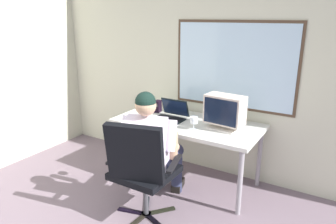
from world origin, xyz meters
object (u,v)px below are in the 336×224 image
Objects in this scene: cd_case at (136,117)px; desk at (187,127)px; office_chair at (141,166)px; desk_speaker at (158,106)px; person_seated at (152,147)px; crt_monitor at (225,111)px; laptop at (172,114)px; wine_glass at (194,121)px.

desk is at bearing 17.01° from cd_case.
desk_speaker is (-0.51, 1.05, 0.22)m from office_chair.
person_seated is 8.40× the size of desk_speaker.
cd_case is (-1.01, -0.18, -0.19)m from crt_monitor.
desk_speaker reaches higher than desk.
person_seated reaches higher than laptop.
wine_glass is at bearing -143.81° from crt_monitor.
wine_glass is (0.17, -0.18, 0.16)m from desk.
laptop reaches higher than desk_speaker.
office_chair is 0.29m from person_seated.
desk is 11.64× the size of wine_glass.
desk_speaker is 0.90× the size of cd_case.
wine_glass is 0.86× the size of cd_case.
person_seated is 7.56× the size of cd_case.
wine_glass is 0.73m from desk_speaker.
office_chair is 2.45× the size of crt_monitor.
desk_speaker reaches higher than wine_glass.
laptop is (-0.21, 0.01, 0.12)m from desk.
office_chair is at bearing -64.35° from desk_speaker.
cd_case is at bearing -152.71° from laptop.
wine_glass is 0.95× the size of desk_speaker.
laptop is at bearing 179.27° from crt_monitor.
crt_monitor is at bearing 53.42° from person_seated.
desk is at bearing 133.49° from wine_glass.
desk_speaker is (-0.44, 0.77, 0.15)m from person_seated.
person_seated reaches higher than cd_case.
desk_speaker is at bearing 119.60° from person_seated.
desk is at bearing 91.33° from office_chair.
person_seated is at bearing -40.39° from cd_case.
office_chair is at bearing -50.69° from cd_case.
person_seated is at bearing -94.04° from desk.
laptop reaches higher than wine_glass.
laptop is at bearing 176.56° from desk.
laptop is 2.33× the size of desk_speaker.
office_chair reaches higher than wine_glass.
laptop is 0.43m from wine_glass.
crt_monitor is 2.56× the size of cd_case.
person_seated is at bearing -75.51° from laptop.
person_seated is (-0.07, 0.28, 0.06)m from office_chair.
office_chair is 0.78m from wine_glass.
desk_speaker is (-0.66, 0.32, -0.02)m from wine_glass.
office_chair is at bearing -101.75° from wine_glass.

